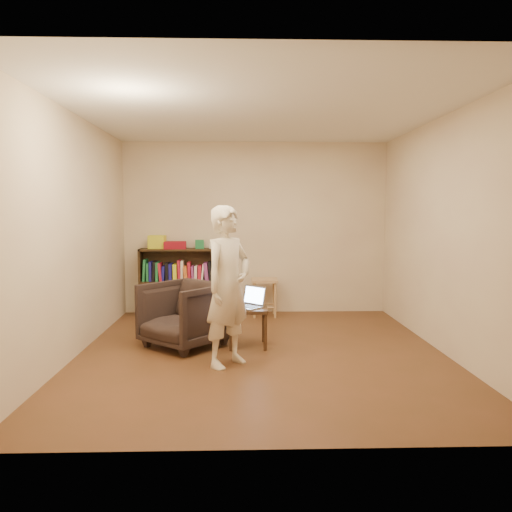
{
  "coord_description": "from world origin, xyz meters",
  "views": [
    {
      "loc": [
        -0.22,
        -5.38,
        1.56
      ],
      "look_at": [
        -0.05,
        0.35,
        1.04
      ],
      "focal_mm": 35.0,
      "sensor_mm": 36.0,
      "label": 1
    }
  ],
  "objects_px": {
    "stool": "(264,286)",
    "person": "(228,286)",
    "laptop": "(250,302)",
    "side_table": "(248,314)",
    "bookshelf": "(181,286)",
    "armchair": "(184,314)"
  },
  "relations": [
    {
      "from": "stool",
      "to": "person",
      "type": "bearing_deg",
      "value": -101.34
    },
    {
      "from": "laptop",
      "to": "person",
      "type": "relative_size",
      "value": 0.26
    },
    {
      "from": "side_table",
      "to": "person",
      "type": "relative_size",
      "value": 0.28
    },
    {
      "from": "bookshelf",
      "to": "armchair",
      "type": "height_order",
      "value": "bookshelf"
    },
    {
      "from": "bookshelf",
      "to": "person",
      "type": "height_order",
      "value": "person"
    },
    {
      "from": "armchair",
      "to": "side_table",
      "type": "distance_m",
      "value": 0.73
    },
    {
      "from": "stool",
      "to": "armchair",
      "type": "height_order",
      "value": "armchair"
    },
    {
      "from": "stool",
      "to": "armchair",
      "type": "relative_size",
      "value": 0.68
    },
    {
      "from": "side_table",
      "to": "armchair",
      "type": "bearing_deg",
      "value": 178.63
    },
    {
      "from": "bookshelf",
      "to": "stool",
      "type": "bearing_deg",
      "value": -6.92
    },
    {
      "from": "armchair",
      "to": "person",
      "type": "relative_size",
      "value": 0.51
    },
    {
      "from": "bookshelf",
      "to": "side_table",
      "type": "height_order",
      "value": "bookshelf"
    },
    {
      "from": "armchair",
      "to": "side_table",
      "type": "bearing_deg",
      "value": 39.81
    },
    {
      "from": "person",
      "to": "side_table",
      "type": "bearing_deg",
      "value": 24.58
    },
    {
      "from": "bookshelf",
      "to": "armchair",
      "type": "xyz_separation_m",
      "value": [
        0.26,
        -1.81,
        -0.06
      ]
    },
    {
      "from": "bookshelf",
      "to": "person",
      "type": "bearing_deg",
      "value": -72.76
    },
    {
      "from": "bookshelf",
      "to": "side_table",
      "type": "xyz_separation_m",
      "value": [
        0.99,
        -1.83,
        -0.06
      ]
    },
    {
      "from": "stool",
      "to": "side_table",
      "type": "height_order",
      "value": "stool"
    },
    {
      "from": "armchair",
      "to": "laptop",
      "type": "relative_size",
      "value": 1.94
    },
    {
      "from": "armchair",
      "to": "side_table",
      "type": "height_order",
      "value": "armchair"
    },
    {
      "from": "bookshelf",
      "to": "side_table",
      "type": "distance_m",
      "value": 2.08
    },
    {
      "from": "armchair",
      "to": "laptop",
      "type": "distance_m",
      "value": 0.77
    }
  ]
}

